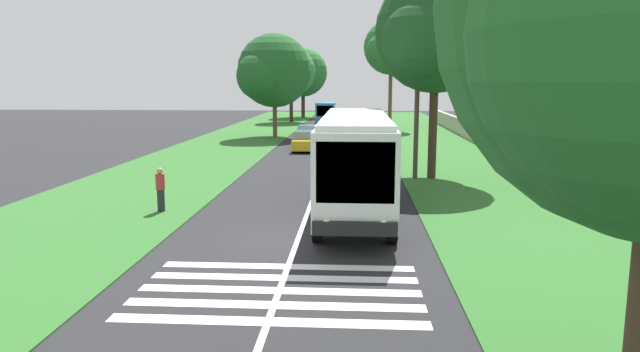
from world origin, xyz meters
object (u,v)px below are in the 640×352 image
(trailing_car_0, at_px, (306,141))
(pedestrian, at_px, (160,189))
(roadside_tree_left_0, at_px, (290,73))
(trailing_car_2, at_px, (357,126))
(coach_bus, at_px, (355,157))
(roadside_tree_left_1, at_px, (273,73))
(roadside_tree_right_1, at_px, (433,36))
(trailing_car_1, at_px, (309,134))
(roadside_tree_left_2, at_px, (301,74))
(trailing_minibus_0, at_px, (326,111))
(roadside_tree_right_2, at_px, (390,49))
(utility_pole, at_px, (417,93))

(trailing_car_0, xyz_separation_m, pedestrian, (-20.07, 3.88, 0.24))
(roadside_tree_left_0, bearing_deg, pedestrian, -179.36)
(trailing_car_2, bearing_deg, coach_bus, 179.77)
(roadside_tree_left_1, relative_size, roadside_tree_right_1, 0.87)
(trailing_car_1, xyz_separation_m, roadside_tree_left_0, (23.10, 4.17, 5.26))
(roadside_tree_left_1, distance_m, pedestrian, 29.68)
(roadside_tree_left_2, bearing_deg, trailing_minibus_0, -161.57)
(trailing_car_2, relative_size, roadside_tree_left_2, 0.46)
(trailing_minibus_0, height_order, roadside_tree_left_0, roadside_tree_left_0)
(trailing_car_1, height_order, pedestrian, pedestrian)
(trailing_car_2, relative_size, roadside_tree_right_2, 0.39)
(roadside_tree_left_1, bearing_deg, utility_pole, -153.92)
(coach_bus, distance_m, utility_pole, 8.81)
(trailing_car_0, bearing_deg, roadside_tree_right_1, -147.59)
(roadside_tree_right_2, xyz_separation_m, pedestrian, (-38.10, 10.80, -7.27))
(roadside_tree_left_0, distance_m, roadside_tree_right_1, 41.76)
(roadside_tree_left_2, relative_size, roadside_tree_right_1, 0.91)
(trailing_car_1, bearing_deg, coach_bus, -171.49)
(coach_bus, xyz_separation_m, roadside_tree_left_0, (48.33, 7.95, 3.78))
(roadside_tree_left_0, bearing_deg, roadside_tree_right_1, -163.65)
(utility_pole, bearing_deg, trailing_car_2, 6.48)
(trailing_car_1, xyz_separation_m, utility_pole, (-17.29, -6.86, 3.70))
(trailing_car_2, bearing_deg, roadside_tree_right_1, -171.86)
(trailing_minibus_0, bearing_deg, pedestrian, 174.96)
(roadside_tree_right_2, relative_size, utility_pole, 1.32)
(trailing_minibus_0, bearing_deg, roadside_tree_right_1, -169.01)
(roadside_tree_right_1, bearing_deg, utility_pole, 114.83)
(roadside_tree_right_2, bearing_deg, roadside_tree_left_0, 47.28)
(roadside_tree_right_2, bearing_deg, trailing_car_1, 150.39)
(roadside_tree_left_1, height_order, roadside_tree_right_1, roadside_tree_right_1)
(trailing_car_2, bearing_deg, roadside_tree_left_1, 123.16)
(roadside_tree_right_1, relative_size, roadside_tree_right_2, 0.93)
(trailing_car_0, bearing_deg, utility_pole, -150.90)
(roadside_tree_right_2, xyz_separation_m, utility_pole, (-29.91, 0.31, -3.81))
(trailing_car_1, bearing_deg, utility_pole, -158.37)
(roadside_tree_left_0, height_order, utility_pole, roadside_tree_left_0)
(utility_pole, bearing_deg, roadside_tree_left_0, 15.28)
(trailing_car_0, height_order, roadside_tree_left_2, roadside_tree_left_2)
(roadside_tree_left_0, height_order, roadside_tree_left_2, roadside_tree_left_2)
(coach_bus, height_order, roadside_tree_left_1, roadside_tree_left_1)
(roadside_tree_left_1, bearing_deg, roadside_tree_left_0, 2.09)
(roadside_tree_left_0, xyz_separation_m, roadside_tree_right_1, (-40.05, -11.75, 1.24))
(trailing_car_2, bearing_deg, pedestrian, 167.53)
(pedestrian, bearing_deg, trailing_minibus_0, -5.04)
(roadside_tree_right_1, relative_size, utility_pole, 1.23)
(trailing_car_0, xyz_separation_m, roadside_tree_left_1, (9.22, 3.72, 5.03))
(roadside_tree_right_1, xyz_separation_m, utility_pole, (-0.33, 0.72, -2.80))
(coach_bus, distance_m, roadside_tree_right_2, 38.49)
(pedestrian, bearing_deg, roadside_tree_left_1, -0.31)
(trailing_car_2, height_order, trailing_minibus_0, trailing_minibus_0)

